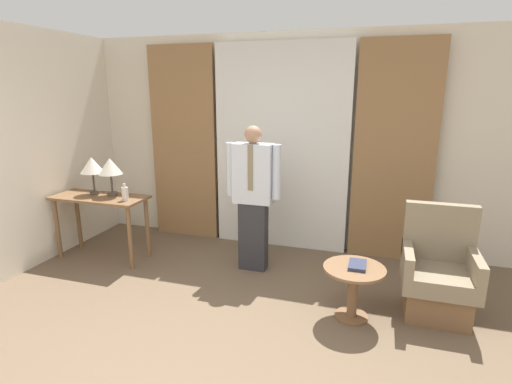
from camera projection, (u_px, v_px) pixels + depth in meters
The scene contains 12 objects.
wall_back at pixel (283, 143), 5.13m from camera, with size 10.00×0.06×2.70m.
curtain_sheer_center at pixel (281, 149), 5.02m from camera, with size 1.71×0.06×2.58m.
curtain_drape_left at pixel (184, 145), 5.41m from camera, with size 0.92×0.06×2.58m.
curtain_drape_right at pixel (394, 154), 4.63m from camera, with size 0.92×0.06×2.58m.
desk at pixel (100, 207), 4.80m from camera, with size 1.14×0.48×0.78m.
table_lamp_left at pixel (92, 166), 4.79m from camera, with size 0.28×0.28×0.46m.
table_lamp_right at pixel (110, 167), 4.71m from camera, with size 0.28×0.28×0.46m.
bottle_near_edge at pixel (125, 193), 4.57m from camera, with size 0.08×0.08×0.20m.
person at pixel (253, 194), 4.43m from camera, with size 0.62×0.21×1.65m.
armchair at pixel (438, 277), 3.64m from camera, with size 0.63×0.60×1.00m.
side_table at pixel (353, 284), 3.56m from camera, with size 0.55×0.55×0.50m.
book at pixel (357, 265), 3.54m from camera, with size 0.15×0.23×0.03m.
Camera 1 is at (1.19, -1.92, 2.03)m, focal length 28.00 mm.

